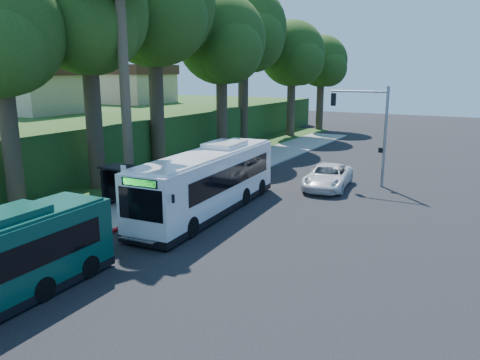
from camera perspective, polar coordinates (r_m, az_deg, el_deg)
The scene contains 17 objects.
ground at distance 26.97m, azimuth 2.18°, elevation -4.08°, with size 140.00×140.00×0.00m, color black.
sidewalk at distance 30.79m, azimuth -10.05°, elevation -1.98°, with size 4.50×70.00×0.12m, color gray.
red_curb at distance 26.43m, azimuth -11.57°, elevation -4.56°, with size 0.25×30.00×0.13m, color maroon.
grass_verge at distance 38.10m, azimuth -12.04°, elevation 0.78°, with size 8.00×70.00×0.06m, color #234719.
bus_shelter at distance 28.25m, azimuth -13.74°, elevation 0.13°, with size 3.20×1.51×2.55m.
stop_sign_pole at distance 25.43m, azimuth -13.92°, elevation -0.66°, with size 0.35×0.06×3.17m.
traffic_signal_pole at distance 34.12m, azimuth 15.69°, elevation 6.66°, with size 4.10×0.30×7.00m.
hillside_backdrop at distance 54.01m, azimuth -15.92°, elevation 6.72°, with size 24.00×60.00×8.80m.
tree_0 at distance 33.37m, azimuth -18.07°, elevation 18.05°, with size 8.40×8.00×15.70m.
tree_1 at distance 40.07m, azimuth -10.44°, elevation 19.72°, with size 10.50×10.00×18.26m.
tree_2 at distance 45.59m, azimuth -2.19°, elevation 16.24°, with size 8.82×8.40×15.12m.
tree_3 at distance 53.60m, azimuth 0.50°, elevation 17.39°, with size 10.08×9.60×17.28m.
tree_4 at distance 59.64m, azimuth 6.46°, elevation 14.70°, with size 8.40×8.00×14.14m.
tree_5 at distance 66.75m, azimuth 9.96°, elevation 13.76°, with size 7.35×7.00×12.86m.
tree_6 at distance 29.84m, azimuth -27.23°, elevation 15.06°, with size 7.56×7.20×13.74m.
white_bus at distance 26.87m, azimuth -3.75°, elevation -0.05°, with size 3.65×12.98×3.82m.
pickup at distance 33.14m, azimuth 10.67°, elevation 0.41°, with size 2.71×5.88×1.63m, color silver.
Camera 1 is at (11.54, -23.04, 7.95)m, focal length 35.00 mm.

